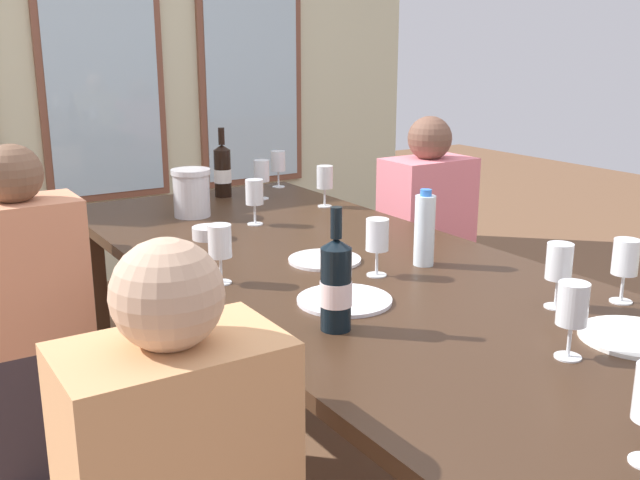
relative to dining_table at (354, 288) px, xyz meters
The scene contains 21 objects.
back_wall_with_windows 2.67m from the dining_table, 90.00° to the left, with size 4.28×0.10×2.90m.
dining_table is the anchor object (origin of this frame).
white_plate_0 0.14m from the dining_table, 102.09° to the left, with size 0.23×0.23×0.01m, color white.
white_plate_1 0.29m from the dining_table, 130.28° to the right, with size 0.26×0.26×0.01m, color white.
white_plate_2 0.84m from the dining_table, 72.49° to the right, with size 0.26×0.26×0.01m, color white.
metal_pitcher 0.96m from the dining_table, 98.42° to the left, with size 0.16×0.16×0.19m.
wine_bottle_0 1.24m from the dining_table, 83.91° to the left, with size 0.08×0.08×0.31m.
wine_bottle_1 0.51m from the dining_table, 130.30° to the right, with size 0.08×0.08×0.30m.
tasting_bowl_1 0.63m from the dining_table, 111.44° to the left, with size 0.11×0.11×0.04m, color silver.
water_bottle 0.28m from the dining_table, 17.81° to the right, with size 0.06×0.06×0.24m.
wine_glass_0 1.12m from the dining_table, 76.81° to the left, with size 0.07×0.07×0.17m.
wine_glass_1 0.20m from the dining_table, 72.84° to the right, with size 0.07×0.07×0.17m.
wine_glass_3 0.63m from the dining_table, 64.62° to the right, with size 0.07×0.07×0.17m.
wine_glass_4 0.78m from the dining_table, 54.34° to the right, with size 0.07×0.07×0.17m.
wine_glass_5 0.80m from the dining_table, 87.72° to the right, with size 0.07×0.07×0.17m.
wine_glass_6 0.70m from the dining_table, 89.17° to the left, with size 0.07×0.07×0.17m.
wine_glass_8 0.91m from the dining_table, 63.23° to the left, with size 0.07×0.07×0.17m.
wine_glass_9 1.37m from the dining_table, 70.71° to the left, with size 0.07×0.07×0.17m.
wine_glass_10 0.45m from the dining_table, 165.53° to the left, with size 0.07×0.07×0.17m.
seated_person_0 1.09m from the dining_table, 141.21° to the left, with size 0.38×0.24×1.11m.
seated_person_1 1.07m from the dining_table, 37.67° to the left, with size 0.38×0.24×1.11m.
Camera 1 is at (-1.23, -1.75, 1.42)m, focal length 41.21 mm.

